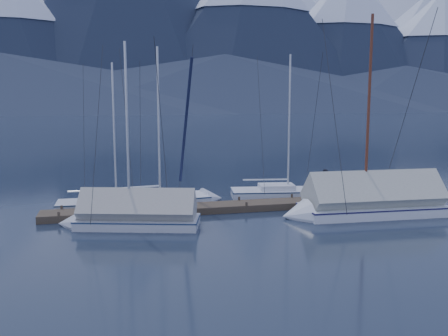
{
  "coord_description": "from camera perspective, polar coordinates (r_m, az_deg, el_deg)",
  "views": [
    {
      "loc": [
        -5.63,
        -21.15,
        5.57
      ],
      "look_at": [
        0.0,
        2.0,
        2.2
      ],
      "focal_mm": 38.0,
      "sensor_mm": 36.0,
      "label": 1
    }
  ],
  "objects": [
    {
      "name": "sailboat_open_mid",
      "position": [
        26.1,
        -6.64,
        -3.96
      ],
      "size": [
        7.16,
        3.08,
        9.22
      ],
      "color": "silver",
      "rests_on": "ground"
    },
    {
      "name": "sailboat_covered_far",
      "position": [
        21.67,
        -11.6,
        -5.83
      ],
      "size": [
        6.62,
        3.57,
        8.9
      ],
      "color": "silver",
      "rests_on": "ground"
    },
    {
      "name": "dock",
      "position": [
        24.44,
        0.0,
        -4.86
      ],
      "size": [
        18.0,
        1.5,
        0.54
      ],
      "color": "#382D23",
      "rests_on": "ground"
    },
    {
      "name": "sailboat_covered_near",
      "position": [
        24.26,
        16.19,
        -4.26
      ],
      "size": [
        8.32,
        3.54,
        10.66
      ],
      "color": "white",
      "rests_on": "ground"
    },
    {
      "name": "person",
      "position": [
        26.25,
        12.11,
        -1.84
      ],
      "size": [
        0.42,
        0.61,
        1.6
      ],
      "primitive_type": "imported",
      "rotation": [
        0.0,
        0.0,
        1.64
      ],
      "color": "black",
      "rests_on": "dock"
    },
    {
      "name": "mooring_posts",
      "position": [
        24.28,
        -1.15,
        -4.37
      ],
      "size": [
        15.12,
        1.52,
        0.35
      ],
      "color": "#382D23",
      "rests_on": "ground"
    },
    {
      "name": "sailboat_open_left",
      "position": [
        25.78,
        -11.83,
        -4.27
      ],
      "size": [
        6.29,
        2.69,
        8.27
      ],
      "color": "#B8BCC5",
      "rests_on": "ground"
    },
    {
      "name": "mountain_range",
      "position": [
        395.3,
        -12.61,
        15.58
      ],
      "size": [
        877.0,
        584.0,
        150.5
      ],
      "color": "#475675",
      "rests_on": "ground"
    },
    {
      "name": "ground",
      "position": [
        22.59,
        1.21,
        -6.23
      ],
      "size": [
        1000.0,
        1000.0,
        0.0
      ],
      "primitive_type": "plane",
      "color": "black",
      "rests_on": "ground"
    },
    {
      "name": "sailboat_open_right",
      "position": [
        28.33,
        8.63,
        -3.06
      ],
      "size": [
        7.04,
        3.18,
        9.02
      ],
      "color": "silver",
      "rests_on": "ground"
    }
  ]
}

